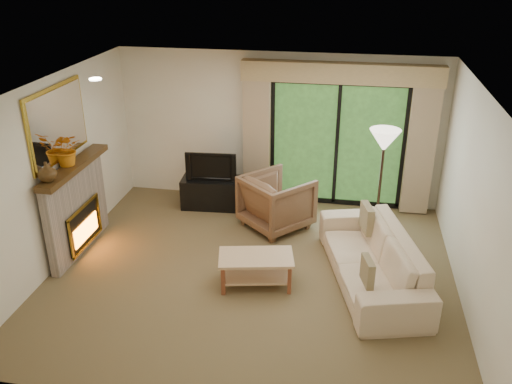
% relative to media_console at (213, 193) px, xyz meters
% --- Properties ---
extents(floor, '(5.50, 5.50, 0.00)m').
position_rel_media_console_xyz_m(floor, '(1.06, -1.95, -0.26)').
color(floor, brown).
rests_on(floor, ground).
extents(ceiling, '(5.50, 5.50, 0.00)m').
position_rel_media_console_xyz_m(ceiling, '(1.06, -1.95, 2.34)').
color(ceiling, silver).
rests_on(ceiling, ground).
extents(wall_back, '(5.00, 0.00, 5.00)m').
position_rel_media_console_xyz_m(wall_back, '(1.06, 0.55, 1.04)').
color(wall_back, '#F8E8CF').
rests_on(wall_back, ground).
extents(wall_front, '(5.00, 0.00, 5.00)m').
position_rel_media_console_xyz_m(wall_front, '(1.06, -4.45, 1.04)').
color(wall_front, '#F8E8CF').
rests_on(wall_front, ground).
extents(wall_left, '(0.00, 5.00, 5.00)m').
position_rel_media_console_xyz_m(wall_left, '(-1.69, -1.95, 1.04)').
color(wall_left, '#F8E8CF').
rests_on(wall_left, ground).
extents(wall_right, '(0.00, 5.00, 5.00)m').
position_rel_media_console_xyz_m(wall_right, '(3.81, -1.95, 1.04)').
color(wall_right, '#F8E8CF').
rests_on(wall_right, ground).
extents(fireplace, '(0.24, 1.70, 1.37)m').
position_rel_media_console_xyz_m(fireplace, '(-1.57, -1.75, 0.42)').
color(fireplace, gray).
rests_on(fireplace, floor).
extents(mirror, '(0.07, 1.45, 1.02)m').
position_rel_media_console_xyz_m(mirror, '(-1.66, -1.75, 1.69)').
color(mirror, '#B5962F').
rests_on(mirror, wall_left).
extents(sliding_door, '(2.26, 0.10, 2.16)m').
position_rel_media_console_xyz_m(sliding_door, '(2.06, 0.50, 0.84)').
color(sliding_door, black).
rests_on(sliding_door, floor).
extents(curtain_left, '(0.45, 0.18, 2.35)m').
position_rel_media_console_xyz_m(curtain_left, '(0.71, 0.39, 0.94)').
color(curtain_left, tan).
rests_on(curtain_left, floor).
extents(curtain_right, '(0.45, 0.18, 2.35)m').
position_rel_media_console_xyz_m(curtain_right, '(3.41, 0.39, 0.94)').
color(curtain_right, tan).
rests_on(curtain_right, floor).
extents(cornice, '(3.20, 0.24, 0.32)m').
position_rel_media_console_xyz_m(cornice, '(2.06, 0.41, 2.06)').
color(cornice, tan).
rests_on(cornice, wall_back).
extents(media_console, '(1.08, 0.55, 0.52)m').
position_rel_media_console_xyz_m(media_console, '(0.00, 0.00, 0.00)').
color(media_console, black).
rests_on(media_console, floor).
extents(tv, '(0.87, 0.17, 0.50)m').
position_rel_media_console_xyz_m(tv, '(0.00, 0.00, 0.51)').
color(tv, black).
rests_on(tv, media_console).
extents(armchair, '(1.33, 1.34, 0.87)m').
position_rel_media_console_xyz_m(armchair, '(1.19, -0.53, 0.18)').
color(armchair, brown).
rests_on(armchair, floor).
extents(sofa, '(1.54, 2.58, 0.70)m').
position_rel_media_console_xyz_m(sofa, '(2.66, -1.86, 0.09)').
color(sofa, beige).
rests_on(sofa, floor).
extents(pillow_near, '(0.17, 0.35, 0.34)m').
position_rel_media_console_xyz_m(pillow_near, '(2.58, -2.55, 0.32)').
color(pillow_near, brown).
rests_on(pillow_near, sofa).
extents(pillow_far, '(0.20, 0.41, 0.40)m').
position_rel_media_console_xyz_m(pillow_far, '(2.58, -1.16, 0.33)').
color(pillow_far, brown).
rests_on(pillow_far, sofa).
extents(coffee_table, '(1.06, 0.72, 0.44)m').
position_rel_media_console_xyz_m(coffee_table, '(1.16, -2.22, -0.04)').
color(coffee_table, tan).
rests_on(coffee_table, floor).
extents(floor_lamp, '(0.56, 0.56, 1.72)m').
position_rel_media_console_xyz_m(floor_lamp, '(2.76, -0.50, 0.60)').
color(floor_lamp, '#EFDEC6').
rests_on(floor_lamp, floor).
extents(vase, '(0.31, 0.31, 0.26)m').
position_rel_media_console_xyz_m(vase, '(-1.55, -2.36, 1.24)').
color(vase, '#412B13').
rests_on(vase, fireplace).
extents(branches, '(0.50, 0.46, 0.47)m').
position_rel_media_console_xyz_m(branches, '(-1.55, -1.80, 1.35)').
color(branches, orange).
rests_on(branches, fireplace).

